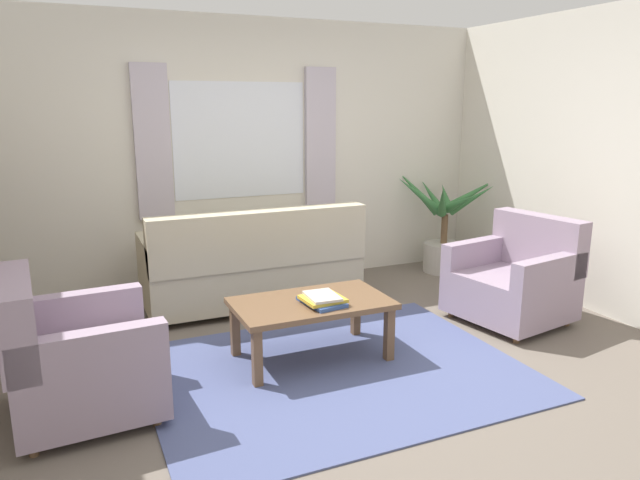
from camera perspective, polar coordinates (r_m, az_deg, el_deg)
ground_plane at (r=4.13m, az=1.63°, el=-12.70°), size 6.24×6.24×0.00m
wall_back at (r=5.86m, az=-7.87°, el=8.14°), size 5.32×0.12×2.60m
wall_right at (r=5.45m, az=28.10°, el=6.34°), size 0.12×4.40×2.60m
window_with_curtains at (r=5.77m, az=-7.69°, el=9.56°), size 1.98×0.07×1.40m
area_rug at (r=4.13m, az=1.63°, el=-12.62°), size 2.50×1.95×0.01m
couch at (r=5.31m, az=-6.51°, el=-2.59°), size 1.90×0.82×0.92m
armchair_left at (r=3.76m, az=-22.81°, el=-10.60°), size 0.87×0.89×0.88m
armchair_right at (r=5.21m, az=18.47°, el=-3.67°), size 0.95×0.97×0.88m
coffee_table at (r=4.19m, az=-0.85°, el=-6.65°), size 1.10×0.64×0.44m
book_stack_on_table at (r=4.09m, az=0.22°, el=-5.81°), size 0.29×0.36×0.07m
potted_plant at (r=6.48m, az=11.92°, el=0.88°), size 1.25×1.03×1.13m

